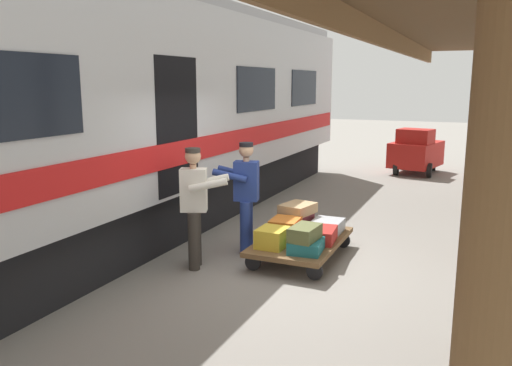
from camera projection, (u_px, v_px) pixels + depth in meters
The scene contains 15 objects.
ground_plane at pixel (293, 270), 7.27m from camera, with size 60.00×60.00×0.00m, color gray.
platform_canopy at pixel (494, 19), 5.73m from camera, with size 3.20×16.92×3.56m.
train_car at pixel (96, 116), 8.19m from camera, with size 3.02×16.59×4.00m.
luggage_cart at pixel (301, 242), 7.71m from camera, with size 1.12×1.88×0.30m.
suitcase_teal_softside at pixel (306, 246), 7.12m from camera, with size 0.43×0.53×0.17m, color #1E666B.
suitcase_orange_carryall at pixel (285, 228), 7.78m from camera, with size 0.40×0.49×0.28m, color #CC6B23.
suitcase_red_plastic at pixel (318, 234), 7.59m from camera, with size 0.50×0.54×0.20m, color #AD231E.
suitcase_burgundy_valise at pixel (297, 221), 8.25m from camera, with size 0.40×0.50×0.24m, color maroon.
suitcase_gray_aluminum at pixel (327, 226), 8.05m from camera, with size 0.44×0.51×0.19m, color #9EA0A5.
suitcase_yellow_case at pixel (272, 238), 7.31m from camera, with size 0.39×0.44×0.27m, color gold.
suitcase_olive_duffel at pixel (305, 233), 7.08m from camera, with size 0.32×0.52×0.20m, color brown.
suitcase_tan_vintage at pixel (298, 209), 8.22m from camera, with size 0.43×0.55×0.16m, color tan.
porter_in_overalls at pixel (245, 194), 7.87m from camera, with size 0.72×0.53×1.70m.
porter_by_door at pixel (195, 204), 7.21m from camera, with size 0.74×0.59×1.70m.
baggage_tug at pixel (416, 152), 14.88m from camera, with size 1.45×1.90×1.30m.
Camera 1 is at (-2.31, 6.53, 2.58)m, focal length 36.44 mm.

